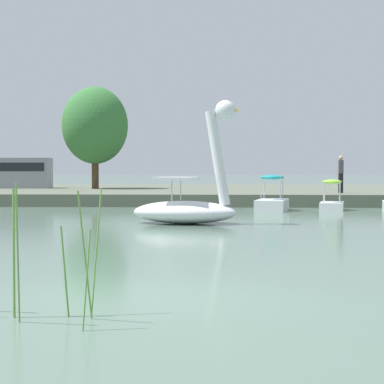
{
  "coord_description": "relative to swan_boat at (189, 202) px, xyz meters",
  "views": [
    {
      "loc": [
        1.03,
        -8.46,
        1.69
      ],
      "look_at": [
        -0.04,
        16.31,
        0.84
      ],
      "focal_mm": 60.33,
      "sensor_mm": 36.0,
      "label": 1
    }
  ],
  "objects": [
    {
      "name": "ground_plane",
      "position": [
        -0.07,
        -11.73,
        -0.7
      ],
      "size": [
        437.9,
        437.9,
        0.0
      ],
      "primitive_type": "plane",
      "color": "#567060"
    },
    {
      "name": "shore_bank_far",
      "position": [
        -0.07,
        19.06,
        -0.41
      ],
      "size": [
        135.19,
        20.49,
        0.57
      ],
      "primitive_type": "cube",
      "color": "#5B6051",
      "rests_on": "ground_plane"
    },
    {
      "name": "swan_boat",
      "position": [
        0.0,
        0.0,
        0.0
      ],
      "size": [
        3.51,
        2.22,
        3.85
      ],
      "color": "white",
      "rests_on": "ground_plane"
    },
    {
      "name": "pedal_boat_teal",
      "position": [
        3.13,
        6.57,
        -0.29
      ],
      "size": [
        1.61,
        2.41,
        1.49
      ],
      "color": "white",
      "rests_on": "ground_plane"
    },
    {
      "name": "pedal_boat_lime",
      "position": [
        5.66,
        6.95,
        -0.31
      ],
      "size": [
        1.3,
        1.96,
        1.3
      ],
      "color": "white",
      "rests_on": "ground_plane"
    },
    {
      "name": "tree_broadleaf_right",
      "position": [
        -6.52,
        18.28,
        3.66
      ],
      "size": [
        4.98,
        4.87,
        6.11
      ],
      "color": "#4C3823",
      "rests_on": "shore_bank_far"
    },
    {
      "name": "person_on_path",
      "position": [
        6.81,
        11.21,
        0.83
      ],
      "size": [
        0.24,
        0.22,
        1.81
      ],
      "color": "black",
      "rests_on": "shore_bank_far"
    },
    {
      "name": "parked_van",
      "position": [
        -11.81,
        19.0,
        0.88
      ],
      "size": [
        4.76,
        1.99,
        1.85
      ],
      "color": "gray",
      "rests_on": "shore_bank_far"
    },
    {
      "name": "reed_clump_foreground",
      "position": [
        -1.32,
        -12.94,
        0.01
      ],
      "size": [
        1.76,
        1.01,
        1.54
      ],
      "color": "#669942",
      "rests_on": "ground_plane"
    }
  ]
}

